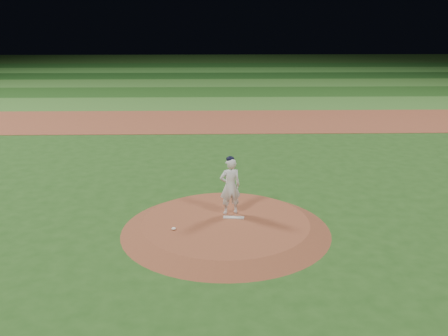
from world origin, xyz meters
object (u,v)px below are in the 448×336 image
(pitchers_mound, at_px, (226,226))
(pitching_rubber, at_px, (234,217))
(pitcher_on_mound, at_px, (230,186))
(rosin_bag, at_px, (174,229))

(pitchers_mound, xyz_separation_m, pitching_rubber, (0.22, 0.22, 0.14))
(pitching_rubber, height_order, pitcher_on_mound, pitcher_on_mound)
(pitching_rubber, distance_m, rosin_bag, 1.71)
(rosin_bag, distance_m, pitcher_on_mound, 1.96)
(pitchers_mound, height_order, pitching_rubber, pitching_rubber)
(pitchers_mound, height_order, pitcher_on_mound, pitcher_on_mound)
(rosin_bag, height_order, pitcher_on_mound, pitcher_on_mound)
(rosin_bag, relative_size, pitcher_on_mound, 0.07)
(pitching_rubber, bearing_deg, rosin_bag, -147.97)
(rosin_bag, bearing_deg, pitching_rubber, 25.20)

